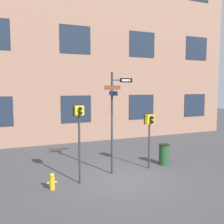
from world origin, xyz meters
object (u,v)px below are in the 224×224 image
at_px(pedestrian_signal_left, 79,123).
at_px(street_sign_pole, 114,114).
at_px(trash_bin, 164,154).
at_px(pedestrian_signal_right, 150,125).
at_px(fire_hydrant, 52,182).

bearing_deg(pedestrian_signal_left, street_sign_pole, 17.91).
bearing_deg(trash_bin, pedestrian_signal_right, -165.96).
relative_size(fire_hydrant, trash_bin, 0.63).
height_order(pedestrian_signal_left, fire_hydrant, pedestrian_signal_left).
xyz_separation_m(pedestrian_signal_right, trash_bin, (0.95, 0.24, -1.46)).
bearing_deg(pedestrian_signal_right, trash_bin, 14.04).
bearing_deg(street_sign_pole, trash_bin, 5.79).
height_order(street_sign_pole, fire_hydrant, street_sign_pole).
bearing_deg(pedestrian_signal_left, trash_bin, 10.46).
distance_m(pedestrian_signal_left, pedestrian_signal_right, 3.39).
distance_m(pedestrian_signal_right, trash_bin, 1.76).
distance_m(street_sign_pole, pedestrian_signal_right, 1.81).
xyz_separation_m(pedestrian_signal_left, pedestrian_signal_right, (3.32, 0.55, -0.36)).
xyz_separation_m(street_sign_pole, trash_bin, (2.67, 0.27, -2.02)).
height_order(pedestrian_signal_left, pedestrian_signal_right, pedestrian_signal_left).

